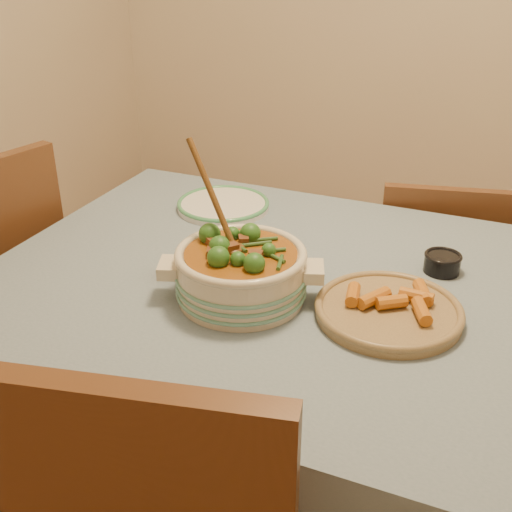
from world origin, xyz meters
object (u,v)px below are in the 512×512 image
Objects in this scene: fried_plate at (389,309)px; chair_far at (433,276)px; condiment_bowl at (442,262)px; stew_casserole at (241,269)px; white_plate at (223,205)px; dining_table at (336,324)px.

fried_plate is 0.83m from chair_far.
chair_far reaches higher than condiment_bowl.
stew_casserole is 0.50m from condiment_bowl.
stew_casserole is 3.30× the size of condiment_bowl.
condiment_bowl is 0.14× the size of chair_far.
stew_casserole is at bearing -142.84° from condiment_bowl.
white_plate is 0.70m from fried_plate.
stew_casserole reaches higher than dining_table.
stew_casserole reaches higher than white_plate.
dining_table is at bearing 66.43° from chair_far.
fried_plate is at bearing -106.37° from condiment_bowl.
stew_casserole is at bearing -148.81° from dining_table.
fried_plate is (-0.07, -0.25, -0.01)m from condiment_bowl.
dining_table is 0.28m from stew_casserole.
stew_casserole is (-0.19, -0.12, 0.16)m from dining_table.
fried_plate is (0.13, -0.07, 0.11)m from dining_table.
white_plate is 0.76m from chair_far.
condiment_bowl reaches higher than dining_table.
white_plate is at bearing 144.08° from dining_table.
condiment_bowl is 0.62m from chair_far.
fried_plate is at bearing -27.44° from dining_table.
stew_casserole is at bearing 55.52° from chair_far.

